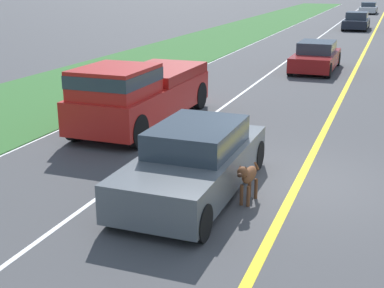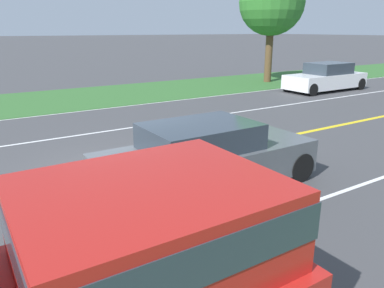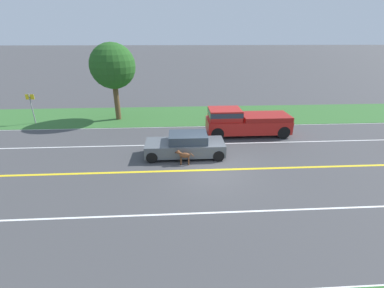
{
  "view_description": "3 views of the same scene",
  "coord_description": "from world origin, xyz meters",
  "px_view_note": "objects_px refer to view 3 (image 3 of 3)",
  "views": [
    {
      "loc": [
        -1.58,
        10.46,
        4.09
      ],
      "look_at": [
        2.12,
        0.62,
        0.8
      ],
      "focal_mm": 50.0,
      "sensor_mm": 36.0,
      "label": 1
    },
    {
      "loc": [
        7.69,
        -2.83,
        3.11
      ],
      "look_at": [
        1.82,
        0.9,
        0.98
      ],
      "focal_mm": 35.0,
      "sensor_mm": 36.0,
      "label": 2
    },
    {
      "loc": [
        -11.72,
        1.63,
        6.45
      ],
      "look_at": [
        1.33,
        0.87,
        0.94
      ],
      "focal_mm": 24.0,
      "sensor_mm": 36.0,
      "label": 3
    }
  ],
  "objects_px": {
    "dog": "(184,155)",
    "pickup_truck": "(244,121)",
    "ego_car": "(186,145)",
    "roadside_tree_right_near": "(113,66)",
    "street_sign": "(31,105)"
  },
  "relations": [
    {
      "from": "dog",
      "to": "street_sign",
      "type": "distance_m",
      "value": 14.01
    },
    {
      "from": "dog",
      "to": "pickup_truck",
      "type": "bearing_deg",
      "value": -39.03
    },
    {
      "from": "ego_car",
      "to": "street_sign",
      "type": "bearing_deg",
      "value": 60.42
    },
    {
      "from": "pickup_truck",
      "to": "roadside_tree_right_near",
      "type": "distance_m",
      "value": 10.94
    },
    {
      "from": "pickup_truck",
      "to": "street_sign",
      "type": "relative_size",
      "value": 2.4
    },
    {
      "from": "ego_car",
      "to": "pickup_truck",
      "type": "bearing_deg",
      "value": -52.38
    },
    {
      "from": "pickup_truck",
      "to": "dog",
      "type": "bearing_deg",
      "value": 135.01
    },
    {
      "from": "roadside_tree_right_near",
      "to": "dog",
      "type": "bearing_deg",
      "value": -148.6
    },
    {
      "from": "ego_car",
      "to": "roadside_tree_right_near",
      "type": "relative_size",
      "value": 0.74
    },
    {
      "from": "ego_car",
      "to": "pickup_truck",
      "type": "relative_size",
      "value": 0.79
    },
    {
      "from": "roadside_tree_right_near",
      "to": "street_sign",
      "type": "xyz_separation_m",
      "value": [
        -0.74,
        6.4,
        -2.77
      ]
    },
    {
      "from": "pickup_truck",
      "to": "roadside_tree_right_near",
      "type": "relative_size",
      "value": 0.94
    },
    {
      "from": "ego_car",
      "to": "dog",
      "type": "relative_size",
      "value": 4.29
    },
    {
      "from": "pickup_truck",
      "to": "roadside_tree_right_near",
      "type": "bearing_deg",
      "value": 66.36
    },
    {
      "from": "pickup_truck",
      "to": "street_sign",
      "type": "distance_m",
      "value": 16.33
    }
  ]
}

